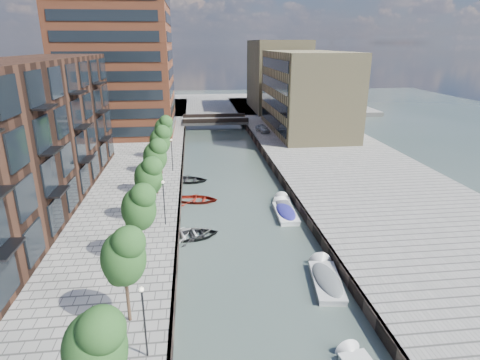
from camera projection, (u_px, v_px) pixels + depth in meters
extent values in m
plane|color=#38473F|center=(229.00, 176.00, 51.99)|extent=(300.00, 300.00, 0.00)
cube|color=gray|center=(348.00, 168.00, 53.59)|extent=(20.00, 140.00, 1.00)
cube|color=#332823|center=(182.00, 174.00, 51.16)|extent=(0.25, 140.00, 1.00)
cube|color=#332823|center=(276.00, 171.00, 52.50)|extent=(0.25, 140.00, 1.00)
cube|color=gray|center=(209.00, 105.00, 108.21)|extent=(80.00, 40.00, 1.00)
cube|color=black|center=(28.00, 137.00, 37.80)|extent=(8.00, 38.00, 14.00)
cube|color=brown|center=(116.00, 45.00, 68.42)|extent=(18.00, 18.00, 30.00)
cube|color=#928459|center=(307.00, 92.00, 71.83)|extent=(12.00, 25.00, 14.00)
cube|color=#928459|center=(277.00, 75.00, 95.94)|extent=(12.00, 20.00, 16.00)
cube|color=gray|center=(215.00, 121.00, 81.64)|extent=(13.00, 6.00, 0.60)
cube|color=#332823|center=(216.00, 121.00, 78.81)|extent=(13.00, 0.40, 0.80)
cube|color=#332823|center=(214.00, 116.00, 84.07)|extent=(13.00, 0.40, 0.80)
ellipsoid|color=#1C461A|center=(95.00, 344.00, 15.51)|extent=(2.50, 2.50, 3.25)
cylinder|color=#382619|center=(128.00, 297.00, 22.97)|extent=(0.20, 0.20, 3.20)
ellipsoid|color=#1C461A|center=(123.00, 255.00, 22.08)|extent=(2.50, 2.50, 3.25)
cylinder|color=#382619|center=(142.00, 240.00, 29.54)|extent=(0.20, 0.20, 3.20)
ellipsoid|color=#1C461A|center=(139.00, 206.00, 28.66)|extent=(2.50, 2.50, 3.25)
cylinder|color=#382619|center=(151.00, 204.00, 36.12)|extent=(0.20, 0.20, 3.20)
ellipsoid|color=#1C461A|center=(148.00, 176.00, 35.24)|extent=(2.50, 2.50, 3.25)
cylinder|color=#382619|center=(157.00, 179.00, 42.70)|extent=(0.20, 0.20, 3.20)
ellipsoid|color=#1C461A|center=(155.00, 155.00, 41.81)|extent=(2.50, 2.50, 3.25)
cylinder|color=#382619|center=(161.00, 161.00, 49.27)|extent=(0.20, 0.20, 3.20)
ellipsoid|color=#1C461A|center=(160.00, 139.00, 48.39)|extent=(2.50, 2.50, 3.25)
cylinder|color=#382619|center=(165.00, 147.00, 55.85)|extent=(0.20, 0.20, 3.20)
ellipsoid|color=#1C461A|center=(163.00, 128.00, 54.97)|extent=(2.50, 2.50, 3.25)
cylinder|color=black|center=(145.00, 323.00, 20.16)|extent=(0.10, 0.10, 4.00)
sphere|color=#FFF2CC|center=(141.00, 289.00, 19.51)|extent=(0.24, 0.24, 0.24)
cylinder|color=black|center=(164.00, 204.00, 35.19)|extent=(0.10, 0.10, 4.00)
sphere|color=#FFF2CC|center=(163.00, 182.00, 34.55)|extent=(0.24, 0.24, 0.24)
cylinder|color=black|center=(172.00, 156.00, 50.23)|extent=(0.10, 0.10, 4.00)
sphere|color=#FFF2CC|center=(171.00, 140.00, 49.58)|extent=(0.24, 0.24, 0.24)
imported|color=black|center=(195.00, 238.00, 35.59)|extent=(4.86, 3.88, 0.90)
imported|color=maroon|center=(197.00, 202.00, 43.67)|extent=(5.09, 4.09, 0.94)
imported|color=#BABAB8|center=(186.00, 237.00, 35.60)|extent=(5.60, 4.66, 1.00)
imported|color=black|center=(188.00, 182.00, 49.85)|extent=(5.34, 4.27, 0.99)
cube|color=silver|center=(327.00, 285.00, 28.57)|extent=(2.51, 5.16, 0.70)
cube|color=silver|center=(327.00, 280.00, 28.45)|extent=(2.61, 5.28, 0.11)
cone|color=silver|center=(321.00, 266.00, 30.89)|extent=(1.95, 1.22, 1.83)
ellipsoid|color=#505557|center=(327.00, 279.00, 28.43)|extent=(2.34, 4.72, 0.60)
cone|color=silver|center=(351.00, 356.00, 22.02)|extent=(1.62, 1.01, 1.52)
cube|color=white|center=(286.00, 215.00, 40.03)|extent=(1.99, 4.99, 0.70)
cube|color=white|center=(286.00, 212.00, 39.91)|extent=(2.08, 5.10, 0.11)
cone|color=white|center=(281.00, 205.00, 42.33)|extent=(1.85, 1.03, 1.82)
ellipsoid|color=navy|center=(286.00, 211.00, 39.89)|extent=(1.87, 4.55, 0.60)
cube|color=beige|center=(283.00, 208.00, 41.84)|extent=(2.18, 4.57, 0.62)
cube|color=beige|center=(284.00, 205.00, 41.73)|extent=(2.27, 4.68, 0.10)
cone|color=beige|center=(282.00, 200.00, 43.90)|extent=(1.72, 1.06, 1.62)
ellipsoid|color=#4D4D54|center=(284.00, 205.00, 41.71)|extent=(2.04, 4.18, 0.54)
imported|color=silver|center=(263.00, 128.00, 72.72)|extent=(2.39, 4.24, 1.36)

